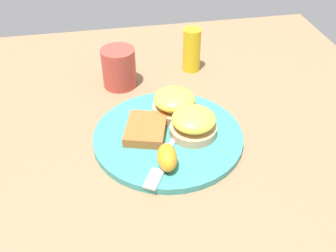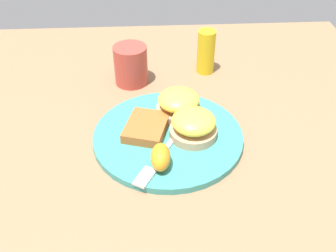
# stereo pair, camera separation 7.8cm
# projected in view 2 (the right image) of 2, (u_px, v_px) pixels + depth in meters

# --- Properties ---
(ground_plane) EXTENTS (1.10, 1.10, 0.00)m
(ground_plane) POSITION_uv_depth(u_px,v_px,m) (168.00, 139.00, 0.80)
(ground_plane) COLOR #846647
(plate) EXTENTS (0.30, 0.30, 0.01)m
(plate) POSITION_uv_depth(u_px,v_px,m) (168.00, 136.00, 0.80)
(plate) COLOR teal
(plate) RESTS_ON ground_plane
(sandwich_benedict_left) EXTENTS (0.09, 0.09, 0.06)m
(sandwich_benedict_left) POSITION_uv_depth(u_px,v_px,m) (193.00, 125.00, 0.77)
(sandwich_benedict_left) COLOR tan
(sandwich_benedict_left) RESTS_ON plate
(sandwich_benedict_right) EXTENTS (0.09, 0.09, 0.06)m
(sandwich_benedict_right) POSITION_uv_depth(u_px,v_px,m) (179.00, 104.00, 0.83)
(sandwich_benedict_right) COLOR tan
(sandwich_benedict_right) RESTS_ON plate
(hashbrown_patty) EXTENTS (0.12, 0.10, 0.02)m
(hashbrown_patty) POSITION_uv_depth(u_px,v_px,m) (146.00, 127.00, 0.79)
(hashbrown_patty) COLOR #A25828
(hashbrown_patty) RESTS_ON plate
(orange_wedge) EXTENTS (0.06, 0.04, 0.04)m
(orange_wedge) POSITION_uv_depth(u_px,v_px,m) (160.00, 157.00, 0.71)
(orange_wedge) COLOR orange
(orange_wedge) RESTS_ON plate
(fork) EXTENTS (0.21, 0.13, 0.00)m
(fork) POSITION_uv_depth(u_px,v_px,m) (164.00, 151.00, 0.75)
(fork) COLOR silver
(fork) RESTS_ON plate
(cup) EXTENTS (0.11, 0.08, 0.10)m
(cup) POSITION_uv_depth(u_px,v_px,m) (131.00, 65.00, 0.94)
(cup) COLOR #B23D33
(cup) RESTS_ON ground_plane
(condiment_bottle) EXTENTS (0.04, 0.04, 0.11)m
(condiment_bottle) POSITION_uv_depth(u_px,v_px,m) (206.00, 52.00, 0.98)
(condiment_bottle) COLOR gold
(condiment_bottle) RESTS_ON ground_plane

